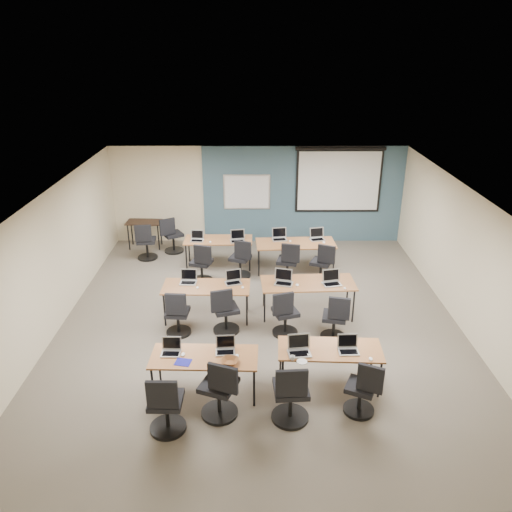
{
  "coord_description": "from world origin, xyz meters",
  "views": [
    {
      "loc": [
        -0.13,
        -8.81,
        5.28
      ],
      "look_at": [
        -0.07,
        0.4,
        1.29
      ],
      "focal_mm": 35.0,
      "sensor_mm": 36.0,
      "label": 1
    }
  ],
  "objects_px": {
    "task_chair_3": "(363,392)",
    "laptop_5": "(233,280)",
    "task_chair_7": "(335,321)",
    "task_chair_4": "(177,317)",
    "laptop_11": "(317,237)",
    "spare_chair_a": "(172,238)",
    "task_chair_1": "(220,393)",
    "laptop_3": "(348,347)",
    "task_chair_9": "(241,262)",
    "laptop_10": "(279,237)",
    "task_chair_6": "(285,317)",
    "laptop_1": "(225,348)",
    "task_chair_0": "(166,408)",
    "utility_table": "(144,225)",
    "task_chair_5": "(225,314)",
    "laptop_2": "(299,349)",
    "training_table_back_right": "(296,244)",
    "training_table_mid_right": "(308,284)",
    "spare_chair_b": "(146,244)",
    "laptop_4": "(188,279)",
    "whiteboard": "(247,192)",
    "laptop_6": "(284,280)",
    "laptop_7": "(331,281)",
    "training_table_mid_left": "(206,288)",
    "training_table_back_left": "(218,241)",
    "laptop_8": "(197,238)",
    "laptop_9": "(238,238)",
    "task_chair_11": "(322,266)",
    "laptop_0": "(171,349)",
    "task_chair_8": "(202,266)",
    "training_table_front_left": "(204,359)",
    "training_table_front_right": "(330,351)",
    "task_chair_10": "(288,265)",
    "task_chair_2": "(291,397)",
    "projector_screen": "(339,177)"
  },
  "relations": [
    {
      "from": "laptop_7",
      "to": "task_chair_9",
      "type": "bearing_deg",
      "value": 123.89
    },
    {
      "from": "laptop_3",
      "to": "laptop_0",
      "type": "bearing_deg",
      "value": 179.29
    },
    {
      "from": "task_chair_0",
      "to": "laptop_7",
      "type": "distance_m",
      "value": 4.43
    },
    {
      "from": "laptop_7",
      "to": "task_chair_9",
      "type": "height_order",
      "value": "laptop_7"
    },
    {
      "from": "laptop_0",
      "to": "laptop_4",
      "type": "height_order",
      "value": "laptop_4"
    },
    {
      "from": "training_table_front_right",
      "to": "task_chair_1",
      "type": "height_order",
      "value": "task_chair_1"
    },
    {
      "from": "training_table_mid_left",
      "to": "training_table_back_left",
      "type": "height_order",
      "value": "same"
    },
    {
      "from": "task_chair_7",
      "to": "task_chair_4",
      "type": "bearing_deg",
      "value": -171.59
    },
    {
      "from": "task_chair_9",
      "to": "laptop_10",
      "type": "bearing_deg",
      "value": 54.45
    },
    {
      "from": "laptop_6",
      "to": "task_chair_8",
      "type": "distance_m",
      "value": 2.4
    },
    {
      "from": "laptop_3",
      "to": "laptop_9",
      "type": "xyz_separation_m",
      "value": [
        -1.89,
        4.75,
        0.0
      ]
    },
    {
      "from": "task_chair_3",
      "to": "laptop_8",
      "type": "xyz_separation_m",
      "value": [
        -3.03,
        5.4,
        0.39
      ]
    },
    {
      "from": "laptop_1",
      "to": "task_chair_1",
      "type": "distance_m",
      "value": 0.75
    },
    {
      "from": "laptop_4",
      "to": "task_chair_10",
      "type": "relative_size",
      "value": 0.33
    },
    {
      "from": "training_table_mid_right",
      "to": "task_chair_4",
      "type": "relative_size",
      "value": 1.97
    },
    {
      "from": "laptop_1",
      "to": "task_chair_4",
      "type": "height_order",
      "value": "task_chair_4"
    },
    {
      "from": "task_chair_0",
      "to": "spare_chair_b",
      "type": "distance_m",
      "value": 6.47
    },
    {
      "from": "training_table_back_left",
      "to": "spare_chair_a",
      "type": "xyz_separation_m",
      "value": [
        -1.31,
        0.91,
        -0.27
      ]
    },
    {
      "from": "task_chair_3",
      "to": "laptop_8",
      "type": "distance_m",
      "value": 6.2
    },
    {
      "from": "training_table_mid_right",
      "to": "task_chair_6",
      "type": "distance_m",
      "value": 1.01
    },
    {
      "from": "utility_table",
      "to": "whiteboard",
      "type": "bearing_deg",
      "value": 11.13
    },
    {
      "from": "training_table_back_right",
      "to": "task_chair_6",
      "type": "distance_m",
      "value": 3.03
    },
    {
      "from": "laptop_8",
      "to": "task_chair_8",
      "type": "distance_m",
      "value": 0.94
    },
    {
      "from": "task_chair_1",
      "to": "laptop_3",
      "type": "height_order",
      "value": "task_chair_1"
    },
    {
      "from": "task_chair_7",
      "to": "task_chair_9",
      "type": "bearing_deg",
      "value": 135.68
    },
    {
      "from": "training_table_mid_right",
      "to": "spare_chair_b",
      "type": "distance_m",
      "value": 4.85
    },
    {
      "from": "training_table_mid_right",
      "to": "task_chair_11",
      "type": "distance_m",
      "value": 1.62
    },
    {
      "from": "laptop_6",
      "to": "laptop_9",
      "type": "relative_size",
      "value": 1.03
    },
    {
      "from": "task_chair_2",
      "to": "projector_screen",
      "type": "bearing_deg",
      "value": 72.74
    },
    {
      "from": "laptop_3",
      "to": "training_table_front_left",
      "type": "bearing_deg",
      "value": -177.94
    },
    {
      "from": "task_chair_6",
      "to": "laptop_10",
      "type": "relative_size",
      "value": 2.73
    },
    {
      "from": "task_chair_0",
      "to": "utility_table",
      "type": "bearing_deg",
      "value": 104.55
    },
    {
      "from": "laptop_1",
      "to": "laptop_7",
      "type": "bearing_deg",
      "value": 46.3
    },
    {
      "from": "task_chair_4",
      "to": "task_chair_5",
      "type": "bearing_deg",
      "value": 9.58
    },
    {
      "from": "laptop_11",
      "to": "spare_chair_a",
      "type": "distance_m",
      "value": 3.89
    },
    {
      "from": "laptop_3",
      "to": "task_chair_7",
      "type": "bearing_deg",
      "value": 87.01
    },
    {
      "from": "laptop_2",
      "to": "utility_table",
      "type": "bearing_deg",
      "value": 114.11
    },
    {
      "from": "task_chair_8",
      "to": "spare_chair_a",
      "type": "distance_m",
      "value": 2.07
    },
    {
      "from": "training_table_mid_left",
      "to": "task_chair_4",
      "type": "xyz_separation_m",
      "value": [
        -0.51,
        -0.65,
        -0.29
      ]
    },
    {
      "from": "task_chair_5",
      "to": "utility_table",
      "type": "relative_size",
      "value": 1.08
    },
    {
      "from": "task_chair_3",
      "to": "laptop_5",
      "type": "distance_m",
      "value": 3.71
    },
    {
      "from": "laptop_2",
      "to": "task_chair_6",
      "type": "bearing_deg",
      "value": 87.36
    },
    {
      "from": "laptop_4",
      "to": "task_chair_6",
      "type": "bearing_deg",
      "value": -20.85
    },
    {
      "from": "laptop_10",
      "to": "laptop_6",
      "type": "bearing_deg",
      "value": -99.49
    },
    {
      "from": "task_chair_5",
      "to": "spare_chair_b",
      "type": "xyz_separation_m",
      "value": [
        -2.23,
        3.59,
        -0.0
      ]
    },
    {
      "from": "laptop_2",
      "to": "spare_chair_a",
      "type": "relative_size",
      "value": 0.36
    },
    {
      "from": "spare_chair_a",
      "to": "laptop_6",
      "type": "bearing_deg",
      "value": -80.41
    },
    {
      "from": "laptop_1",
      "to": "task_chair_5",
      "type": "relative_size",
      "value": 0.31
    },
    {
      "from": "laptop_3",
      "to": "laptop_11",
      "type": "distance_m",
      "value": 4.85
    },
    {
      "from": "training_table_back_right",
      "to": "spare_chair_b",
      "type": "height_order",
      "value": "spare_chair_b"
    }
  ]
}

